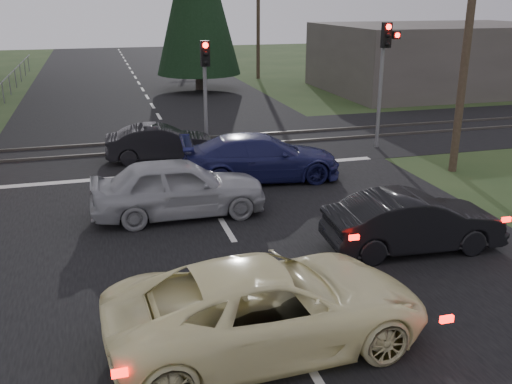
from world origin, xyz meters
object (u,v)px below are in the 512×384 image
object	(u,v)px
traffic_signal_center	(205,77)
dark_hatchback	(413,222)
silver_car	(179,187)
dark_car_far	(161,143)
utility_pole_far	(196,5)
cream_coupe	(269,306)
blue_sedan	(261,158)
traffic_signal_right	(385,61)
utility_pole_mid	(258,10)
utility_pole_near	(469,26)

from	to	relation	value
traffic_signal_center	dark_hatchback	size ratio (longest dim) A/B	1.00
silver_car	dark_car_far	distance (m)	5.66
traffic_signal_center	utility_pole_far	xyz separation A→B (m)	(7.50, 44.32, 1.92)
utility_pole_far	cream_coupe	size ratio (longest dim) A/B	1.68
dark_hatchback	dark_car_far	world-z (taller)	dark_hatchback
traffic_signal_center	silver_car	bearing A→B (deg)	-107.51
blue_sedan	dark_car_far	world-z (taller)	blue_sedan
silver_car	blue_sedan	bearing A→B (deg)	-50.47
silver_car	dark_hatchback	bearing A→B (deg)	-126.63
utility_pole_far	traffic_signal_right	bearing A→B (deg)	-91.20
blue_sedan	traffic_signal_center	bearing A→B (deg)	19.35
utility_pole_mid	cream_coupe	world-z (taller)	utility_pole_mid
traffic_signal_right	silver_car	xyz separation A→B (m)	(-8.54, -5.10, -2.53)
traffic_signal_center	blue_sedan	size ratio (longest dim) A/B	0.81
utility_pole_far	dark_car_far	world-z (taller)	utility_pole_far
utility_pole_far	silver_car	size ratio (longest dim) A/B	1.96
utility_pole_far	blue_sedan	xyz separation A→B (m)	(-6.51, -48.18, -3.99)
utility_pole_near	dark_hatchback	size ratio (longest dim) A/B	2.20
utility_pole_near	utility_pole_far	bearing A→B (deg)	90.00
utility_pole_mid	dark_car_far	world-z (taller)	utility_pole_mid
traffic_signal_right	utility_pole_mid	distance (m)	20.60
utility_pole_mid	utility_pole_far	bearing A→B (deg)	90.00
utility_pole_near	dark_car_far	bearing A→B (deg)	156.63
utility_pole_near	utility_pole_mid	size ratio (longest dim) A/B	1.00
silver_car	blue_sedan	world-z (taller)	silver_car
traffic_signal_center	utility_pole_far	world-z (taller)	utility_pole_far
utility_pole_mid	dark_car_far	bearing A→B (deg)	-115.00
cream_coupe	silver_car	xyz separation A→B (m)	(-0.54, 6.45, 0.04)
silver_car	dark_car_far	bearing A→B (deg)	-1.56
blue_sedan	dark_car_far	size ratio (longest dim) A/B	1.31
silver_car	utility_pole_far	bearing A→B (deg)	-10.42
utility_pole_near	blue_sedan	xyz separation A→B (m)	(-6.51, 0.82, -3.99)
silver_car	traffic_signal_center	bearing A→B (deg)	-17.31
utility_pole_mid	traffic_signal_right	bearing A→B (deg)	-92.66
traffic_signal_center	utility_pole_mid	distance (m)	20.82
traffic_signal_center	blue_sedan	world-z (taller)	traffic_signal_center
traffic_signal_center	utility_pole_near	bearing A→B (deg)	-31.95
utility_pole_mid	utility_pole_far	size ratio (longest dim) A/B	1.00
utility_pole_far	dark_car_far	bearing A→B (deg)	-101.70
utility_pole_far	dark_car_far	distance (m)	46.11
utility_pole_near	silver_car	xyz separation A→B (m)	(-9.49, -1.63, -3.94)
utility_pole_near	blue_sedan	world-z (taller)	utility_pole_near
traffic_signal_right	utility_pole_near	world-z (taller)	utility_pole_near
traffic_signal_center	silver_car	size ratio (longest dim) A/B	0.89
utility_pole_mid	dark_hatchback	distance (m)	29.90
utility_pole_near	blue_sedan	bearing A→B (deg)	172.85
dark_car_far	silver_car	bearing A→B (deg)	-179.62
utility_pole_far	traffic_signal_center	bearing A→B (deg)	-99.60
blue_sedan	dark_hatchback	bearing A→B (deg)	-157.91
traffic_signal_right	utility_pole_near	distance (m)	3.87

